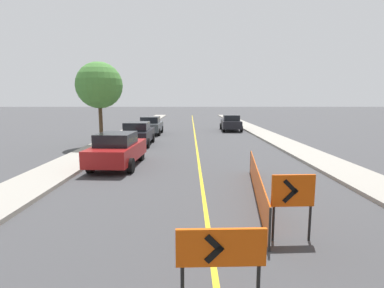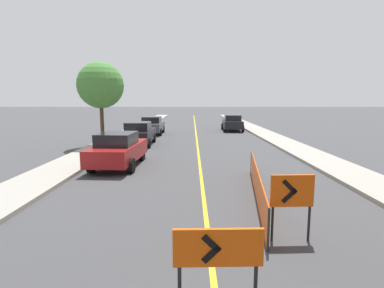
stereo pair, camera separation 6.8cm
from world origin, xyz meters
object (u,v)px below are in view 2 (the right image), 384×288
arrow_barricade_secondary (291,194)px  parked_car_opposite_side (232,123)px  parked_car_curb_near (118,149)px  parked_car_curb_mid (138,133)px  street_tree_left_near (100,85)px  arrow_barricade_primary (217,252)px  parked_car_curb_far (152,125)px

arrow_barricade_secondary → parked_car_opposite_side: bearing=83.0°
parked_car_curb_near → parked_car_opposite_side: size_ratio=1.00×
parked_car_curb_mid → street_tree_left_near: (-2.24, -0.78, 3.19)m
street_tree_left_near → arrow_barricade_primary: bearing=-68.2°
parked_car_curb_near → parked_car_opposite_side: bearing=68.7°
parked_car_curb_far → street_tree_left_near: street_tree_left_near is taller
arrow_barricade_primary → parked_car_curb_near: 10.44m
parked_car_curb_near → street_tree_left_near: street_tree_left_near is taller
arrow_barricade_primary → arrow_barricade_secondary: 2.90m
arrow_barricade_secondary → parked_car_curb_far: size_ratio=0.34×
parked_car_curb_far → parked_car_opposite_side: same height
parked_car_curb_mid → parked_car_opposite_side: size_ratio=0.98×
street_tree_left_near → arrow_barricade_secondary: bearing=-58.9°
arrow_barricade_secondary → parked_car_curb_mid: size_ratio=0.35×
parked_car_curb_near → parked_car_curb_far: same height
parked_car_curb_mid → street_tree_left_near: 3.97m
arrow_barricade_primary → parked_car_curb_far: size_ratio=0.30×
parked_car_curb_mid → street_tree_left_near: bearing=-160.8°
arrow_barricade_primary → parked_car_curb_near: bearing=109.8°
arrow_barricade_secondary → parked_car_curb_near: (-5.58, 7.46, -0.26)m
arrow_barricade_secondary → parked_car_curb_mid: 15.25m
arrow_barricade_primary → arrow_barricade_secondary: bearing=50.4°
parked_car_opposite_side → parked_car_curb_near: bearing=-111.8°
parked_car_curb_near → parked_car_curb_far: (-0.17, 13.25, 0.00)m
parked_car_curb_near → parked_car_curb_mid: bearing=95.2°
arrow_barricade_primary → parked_car_curb_near: size_ratio=0.30×
arrow_barricade_primary → arrow_barricade_secondary: (1.79, 2.28, 0.10)m
parked_car_opposite_side → parked_car_curb_mid: bearing=-125.7°
parked_car_opposite_side → arrow_barricade_secondary: bearing=-91.7°
parked_car_curb_far → street_tree_left_near: size_ratio=0.81×
arrow_barricade_secondary → parked_car_curb_mid: bearing=109.9°
street_tree_left_near → parked_car_curb_near: bearing=-67.3°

